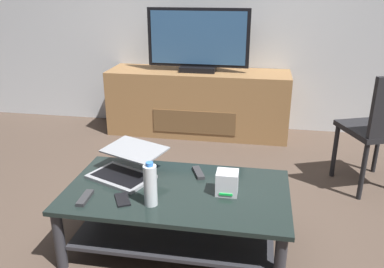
# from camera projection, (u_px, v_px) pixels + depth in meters

# --- Properties ---
(ground_plane) EXTENTS (7.68, 7.68, 0.00)m
(ground_plane) POSITION_uv_depth(u_px,v_px,m) (178.00, 243.00, 2.41)
(ground_plane) COLOR #4C3D33
(coffee_table) EXTENTS (1.27, 0.71, 0.38)m
(coffee_table) POSITION_uv_depth(u_px,v_px,m) (177.00, 207.00, 2.31)
(coffee_table) COLOR black
(coffee_table) RESTS_ON ground
(media_cabinet) EXTENTS (1.83, 0.52, 0.65)m
(media_cabinet) POSITION_uv_depth(u_px,v_px,m) (198.00, 102.00, 4.09)
(media_cabinet) COLOR olive
(media_cabinet) RESTS_ON ground
(television) EXTENTS (1.00, 0.20, 0.61)m
(television) POSITION_uv_depth(u_px,v_px,m) (198.00, 42.00, 3.85)
(television) COLOR black
(television) RESTS_ON media_cabinet
(dining_chair) EXTENTS (0.57, 0.57, 0.91)m
(dining_chair) POSITION_uv_depth(u_px,v_px,m) (384.00, 126.00, 2.86)
(dining_chair) COLOR black
(dining_chair) RESTS_ON ground
(laptop) EXTENTS (0.49, 0.49, 0.16)m
(laptop) POSITION_uv_depth(u_px,v_px,m) (126.00, 166.00, 2.41)
(laptop) COLOR gray
(laptop) RESTS_ON coffee_table
(router_box) EXTENTS (0.12, 0.11, 0.13)m
(router_box) POSITION_uv_depth(u_px,v_px,m) (227.00, 183.00, 2.20)
(router_box) COLOR silver
(router_box) RESTS_ON coffee_table
(water_bottle_near) EXTENTS (0.07, 0.07, 0.25)m
(water_bottle_near) POSITION_uv_depth(u_px,v_px,m) (150.00, 185.00, 2.07)
(water_bottle_near) COLOR silver
(water_bottle_near) RESTS_ON coffee_table
(cell_phone) EXTENTS (0.13, 0.16, 0.01)m
(cell_phone) POSITION_uv_depth(u_px,v_px,m) (122.00, 200.00, 2.15)
(cell_phone) COLOR black
(cell_phone) RESTS_ON coffee_table
(tv_remote) EXTENTS (0.10, 0.16, 0.02)m
(tv_remote) POSITION_uv_depth(u_px,v_px,m) (198.00, 173.00, 2.44)
(tv_remote) COLOR #2D2D30
(tv_remote) RESTS_ON coffee_table
(soundbar_remote) EXTENTS (0.05, 0.16, 0.02)m
(soundbar_remote) POSITION_uv_depth(u_px,v_px,m) (85.00, 198.00, 2.15)
(soundbar_remote) COLOR #2D2D30
(soundbar_remote) RESTS_ON coffee_table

